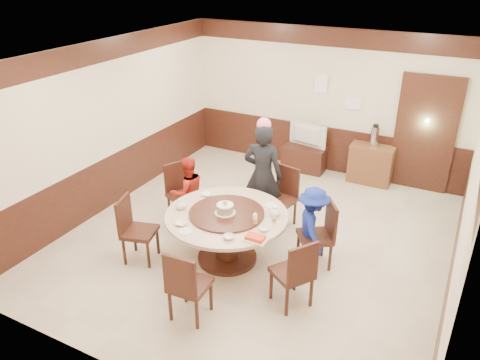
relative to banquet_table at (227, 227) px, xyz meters
The scene contains 29 objects.
room 0.93m from the banquet_table, 77.75° to the left, with size 6.00×6.04×2.84m.
banquet_table is the anchor object (origin of this frame).
chair_0 1.27m from the banquet_table, 22.14° to the left, with size 0.61×0.61×0.97m.
chair_1 1.30m from the banquet_table, 76.64° to the left, with size 0.52×0.52×0.97m.
chair_2 1.37m from the banquet_table, 151.15° to the left, with size 0.59×0.59×0.97m.
chair_3 1.28m from the banquet_table, 153.17° to the right, with size 0.55×0.54×0.97m.
chair_4 1.27m from the banquet_table, 82.14° to the right, with size 0.47×0.48×0.97m.
chair_5 1.28m from the banquet_table, 21.33° to the right, with size 0.61×0.61×0.97m.
person_standing 1.20m from the banquet_table, 89.55° to the left, with size 0.62×0.41×1.71m, color black.
person_red 1.16m from the banquet_table, 150.80° to the left, with size 0.57×0.45×1.18m, color #A92216.
person_blue 1.19m from the banquet_table, 23.55° to the left, with size 0.76×0.44×1.18m, color navy.
birthday_cake 0.32m from the banquet_table, 102.72° to the right, with size 0.29×0.29×0.20m.
teapot_left 0.72m from the banquet_table, 165.16° to the right, with size 0.17×0.15×0.13m, color white.
teapot_right 0.72m from the banquet_table, 23.04° to the left, with size 0.17×0.15×0.13m, color white.
bowl_0 0.67m from the banquet_table, 147.43° to the left, with size 0.15×0.15×0.04m, color white.
bowl_1 0.66m from the banquet_table, 58.78° to the right, with size 0.15×0.15×0.05m, color white.
bowl_2 0.70m from the banquet_table, 126.87° to the right, with size 0.15×0.15×0.04m, color white.
bowl_3 0.70m from the banquet_table, 13.64° to the right, with size 0.13×0.13×0.04m, color white.
saucer_near 0.73m from the banquet_table, 111.04° to the right, with size 0.18×0.18×0.01m, color white.
saucer_far 0.71m from the banquet_table, 48.01° to the left, with size 0.18×0.18×0.01m, color white.
shrimp_platter 0.79m from the banquet_table, 32.77° to the right, with size 0.30×0.20×0.06m.
bottle_0 0.56m from the banquet_table, ahead, with size 0.06×0.06×0.16m, color white.
bottle_1 0.75m from the banquet_table, ahead, with size 0.06×0.06×0.16m, color white.
tv_stand 3.48m from the banquet_table, 91.99° to the left, with size 0.85×0.45×0.50m, color #351810.
television 3.47m from the banquet_table, 91.99° to the left, with size 0.81×0.11×0.47m, color gray.
side_cabinet 3.70m from the banquet_table, 70.97° to the left, with size 0.80×0.40×0.75m, color brown.
thermos 3.72m from the banquet_table, 70.97° to the left, with size 0.15×0.15×0.38m, color silver.
notice_left 3.87m from the banquet_table, 89.23° to the left, with size 0.25×0.00×0.35m, color white.
notice_right 3.85m from the banquet_table, 79.22° to the left, with size 0.30×0.00×0.22m, color white.
Camera 1 is at (2.59, -5.61, 3.98)m, focal length 35.00 mm.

